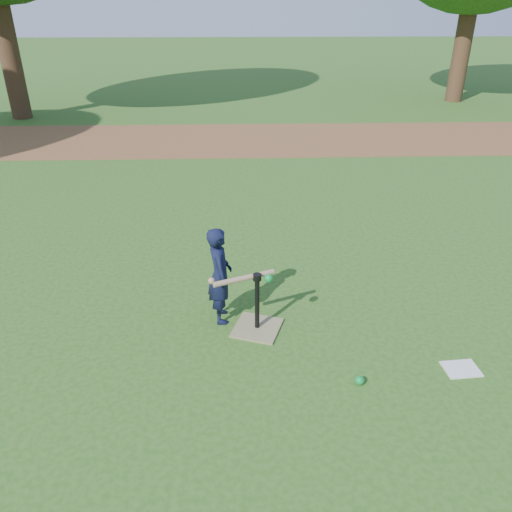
{
  "coord_description": "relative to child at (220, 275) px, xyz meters",
  "views": [
    {
      "loc": [
        -0.23,
        -3.81,
        2.9
      ],
      "look_at": [
        -0.07,
        0.49,
        0.65
      ],
      "focal_mm": 35.0,
      "sensor_mm": 36.0,
      "label": 1
    }
  ],
  "objects": [
    {
      "name": "clipboard",
      "position": [
        2.12,
        -0.87,
        -0.49
      ],
      "size": [
        0.32,
        0.25,
        0.01
      ],
      "primitive_type": "cube",
      "rotation": [
        0.0,
        0.0,
        0.08
      ],
      "color": "white",
      "rests_on": "ground"
    },
    {
      "name": "ground",
      "position": [
        0.43,
        -0.39,
        -0.5
      ],
      "size": [
        80.0,
        80.0,
        0.0
      ],
      "primitive_type": "plane",
      "color": "#285116",
      "rests_on": "ground"
    },
    {
      "name": "wiffle_ball_ground",
      "position": [
        1.19,
        -1.02,
        -0.46
      ],
      "size": [
        0.08,
        0.08,
        0.08
      ],
      "primitive_type": "sphere",
      "color": "#0C8835",
      "rests_on": "ground"
    },
    {
      "name": "dirt_strip",
      "position": [
        0.43,
        7.11,
        -0.49
      ],
      "size": [
        24.0,
        3.0,
        0.01
      ],
      "primitive_type": "cube",
      "color": "brown",
      "rests_on": "ground"
    },
    {
      "name": "batting_tee",
      "position": [
        0.36,
        -0.2,
        -0.39
      ],
      "size": [
        0.55,
        0.55,
        0.61
      ],
      "color": "#877C55",
      "rests_on": "ground"
    },
    {
      "name": "swing_action",
      "position": [
        0.25,
        -0.24,
        0.1
      ],
      "size": [
        0.62,
        0.27,
        0.11
      ],
      "color": "tan",
      "rests_on": "ground"
    },
    {
      "name": "child",
      "position": [
        0.0,
        0.0,
        0.0
      ],
      "size": [
        0.29,
        0.39,
        1.0
      ],
      "primitive_type": "imported",
      "rotation": [
        0.0,
        0.0,
        1.71
      ],
      "color": "black",
      "rests_on": "ground"
    }
  ]
}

